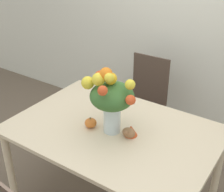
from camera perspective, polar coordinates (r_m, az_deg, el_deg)
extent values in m
cube|color=silver|center=(3.33, 14.79, 14.39)|extent=(8.00, 0.06, 2.70)
cube|color=beige|center=(2.35, 0.29, -6.27)|extent=(1.52, 1.05, 0.03)
cylinder|color=beige|center=(2.72, -18.13, -12.63)|extent=(0.06, 0.06, 0.75)
cylinder|color=beige|center=(3.23, -5.49, -4.18)|extent=(0.06, 0.06, 0.75)
cylinder|color=beige|center=(2.72, 18.70, -12.81)|extent=(0.06, 0.06, 0.75)
cylinder|color=silver|center=(2.25, 0.00, -3.98)|extent=(0.12, 0.12, 0.23)
cylinder|color=silver|center=(2.29, 0.00, -5.24)|extent=(0.11, 0.11, 0.11)
cylinder|color=#38662D|center=(2.22, 0.53, -3.26)|extent=(0.01, 0.01, 0.29)
cylinder|color=#38662D|center=(2.25, 0.50, -2.87)|extent=(0.01, 0.01, 0.29)
cylinder|color=#38662D|center=(2.25, -0.22, -2.77)|extent=(0.01, 0.00, 0.29)
cylinder|color=#38662D|center=(2.23, -0.64, -3.08)|extent=(0.01, 0.01, 0.29)
cylinder|color=#38662D|center=(2.21, -0.18, -3.39)|extent=(0.00, 0.01, 0.29)
ellipsoid|color=#38662D|center=(2.17, 0.00, 0.00)|extent=(0.31, 0.31, 0.19)
sphere|color=#D64C23|center=(2.26, -2.11, 3.50)|extent=(0.10, 0.10, 0.10)
sphere|color=yellow|center=(2.09, -2.51, 3.06)|extent=(0.09, 0.09, 0.09)
sphere|color=#D64C23|center=(1.99, -1.74, 0.99)|extent=(0.07, 0.07, 0.07)
sphere|color=yellow|center=(2.05, 3.33, 2.10)|extent=(0.07, 0.07, 0.07)
sphere|color=#D64C23|center=(2.03, 3.41, -0.73)|extent=(0.07, 0.07, 0.07)
sphere|color=orange|center=(2.09, -1.12, 4.06)|extent=(0.09, 0.09, 0.09)
sphere|color=yellow|center=(2.11, -0.31, 3.23)|extent=(0.09, 0.09, 0.09)
sphere|color=yellow|center=(2.16, -4.46, 2.43)|extent=(0.09, 0.09, 0.09)
sphere|color=yellow|center=(2.04, -0.53, 3.34)|extent=(0.07, 0.07, 0.07)
ellipsoid|color=orange|center=(2.35, -3.93, -4.92)|extent=(0.09, 0.09, 0.07)
cylinder|color=brown|center=(2.32, -3.96, -4.13)|extent=(0.01, 0.01, 0.02)
ellipsoid|color=#936642|center=(2.23, 3.07, -6.71)|extent=(0.10, 0.07, 0.08)
cone|color=#C64C23|center=(2.25, 3.42, -6.34)|extent=(0.10, 0.10, 0.08)
sphere|color=#936642|center=(2.19, 2.54, -6.64)|extent=(0.03, 0.03, 0.03)
cube|color=#47382D|center=(3.23, 5.17, -2.79)|extent=(0.43, 0.43, 0.02)
cylinder|color=#47382D|center=(3.29, 0.98, -6.61)|extent=(0.04, 0.04, 0.43)
cylinder|color=#47382D|center=(3.16, 6.28, -8.45)|extent=(0.04, 0.04, 0.43)
cylinder|color=#47382D|center=(3.54, 3.87, -3.96)|extent=(0.04, 0.04, 0.43)
cylinder|color=#47382D|center=(3.42, 8.88, -5.54)|extent=(0.04, 0.04, 0.43)
cube|color=#47382D|center=(3.26, 7.03, 2.89)|extent=(0.40, 0.03, 0.53)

